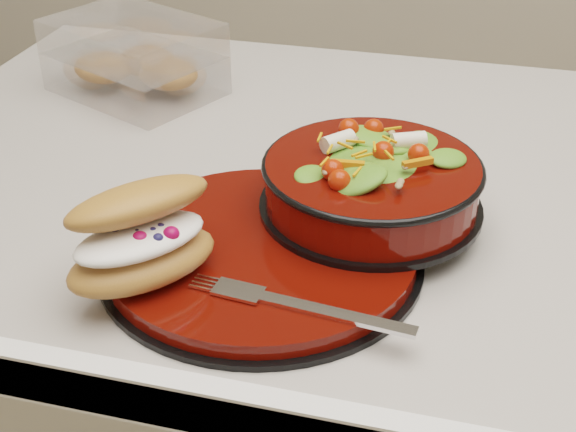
% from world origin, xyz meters
% --- Properties ---
extents(dinner_plate, '(0.30, 0.30, 0.02)m').
position_xyz_m(dinner_plate, '(-0.12, -0.19, 0.91)').
color(dinner_plate, black).
rests_on(dinner_plate, island_counter).
extents(salad_bowl, '(0.21, 0.21, 0.09)m').
position_xyz_m(salad_bowl, '(-0.04, -0.11, 0.95)').
color(salad_bowl, black).
rests_on(salad_bowl, dinner_plate).
extents(croissant, '(0.14, 0.16, 0.08)m').
position_xyz_m(croissant, '(-0.20, -0.26, 0.96)').
color(croissant, '#C57A3C').
rests_on(croissant, dinner_plate).
extents(fork, '(0.17, 0.04, 0.00)m').
position_xyz_m(fork, '(-0.06, -0.28, 0.92)').
color(fork, silver).
rests_on(fork, dinner_plate).
extents(pastry_box, '(0.25, 0.22, 0.09)m').
position_xyz_m(pastry_box, '(-0.39, 0.15, 0.94)').
color(pastry_box, white).
rests_on(pastry_box, island_counter).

